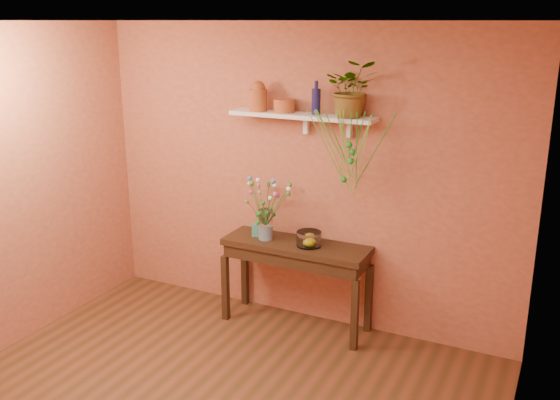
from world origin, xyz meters
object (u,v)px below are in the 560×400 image
spider_plant (352,89)px  bouquet (266,196)px  sideboard (296,255)px  terracotta_jug (258,97)px  blue_bottle (316,101)px  glass_vase (266,227)px  glass_bowl (309,239)px

spider_plant → bouquet: spider_plant is taller
sideboard → spider_plant: size_ratio=2.86×
terracotta_jug → blue_bottle: (0.53, 0.04, -0.01)m
terracotta_jug → blue_bottle: size_ratio=0.94×
glass_vase → spider_plant: bearing=10.3°
sideboard → bouquet: bearing=-174.2°
spider_plant → glass_bowl: spider_plant is taller
sideboard → glass_bowl: (0.13, -0.02, 0.18)m
blue_bottle → glass_vase: (-0.41, -0.15, -1.13)m
glass_vase → sideboard: bearing=6.4°
terracotta_jug → spider_plant: spider_plant is taller
spider_plant → bouquet: 1.21m
bouquet → glass_bowl: (0.41, 0.01, -0.34)m
sideboard → blue_bottle: blue_bottle is taller
sideboard → glass_vase: glass_vase is taller
sideboard → spider_plant: (0.44, 0.10, 1.48)m
sideboard → glass_vase: bearing=-173.6°
spider_plant → glass_bowl: size_ratio=2.13×
terracotta_jug → bouquet: 0.87m
blue_bottle → glass_vase: bearing=-159.5°
glass_vase → glass_bowl: glass_vase is taller
terracotta_jug → glass_bowl: 1.32m
spider_plant → glass_bowl: (-0.31, -0.12, -1.31)m
sideboard → blue_bottle: (0.12, 0.12, 1.37)m
glass_vase → bouquet: bouquet is taller
sideboard → blue_bottle: 1.38m
sideboard → spider_plant: 1.55m
spider_plant → bouquet: bearing=-169.9°
sideboard → bouquet: (-0.28, -0.03, 0.52)m
glass_bowl → glass_vase: bearing=-178.1°
spider_plant → glass_vase: bearing=-169.7°
glass_vase → terracotta_jug: bearing=137.9°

